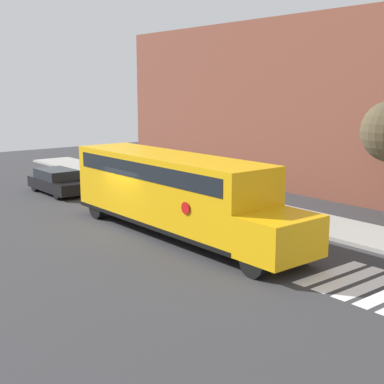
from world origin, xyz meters
name	(u,v)px	position (x,y,z in m)	size (l,w,h in m)	color
ground_plane	(129,228)	(0.00, 0.00, 0.00)	(60.00, 60.00, 0.00)	#333335
sidewalk_strip	(241,205)	(0.00, 6.50, 0.07)	(44.00, 3.00, 0.15)	#9E9E99
building_backdrop	(328,106)	(0.00, 13.00, 4.78)	(32.00, 4.00, 9.57)	brown
school_bus	(174,190)	(1.91, 0.89, 1.82)	(12.00, 2.57, 3.17)	#EAA80F
parked_car	(58,181)	(-8.79, 0.97, 0.67)	(4.39, 1.79, 1.33)	black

